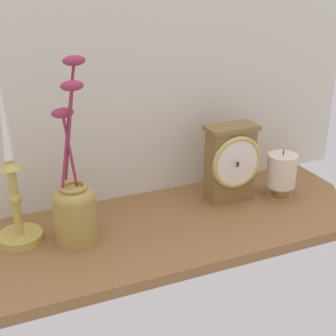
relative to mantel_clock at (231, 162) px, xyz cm
name	(u,v)px	position (x,y,z in cm)	size (l,w,h in cm)	color
ground_plane	(165,229)	(-20.03, -5.79, -11.21)	(100.00, 36.00, 2.40)	olive
back_wall	(135,68)	(-20.03, 12.71, 22.49)	(120.00, 2.00, 65.00)	silver
mantel_clock	(231,162)	(0.00, 0.00, 0.00)	(13.27, 8.99, 19.32)	olive
candlestick_tall_left	(15,199)	(-51.52, 0.03, 0.10)	(9.68, 9.68, 36.33)	gold
brass_vase_jar	(75,204)	(-40.07, -4.31, -1.43)	(9.17, 9.23, 39.48)	#A88C43
pillar_candle_front	(281,173)	(12.76, -3.54, -3.77)	(7.51, 7.51, 12.46)	#B48746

